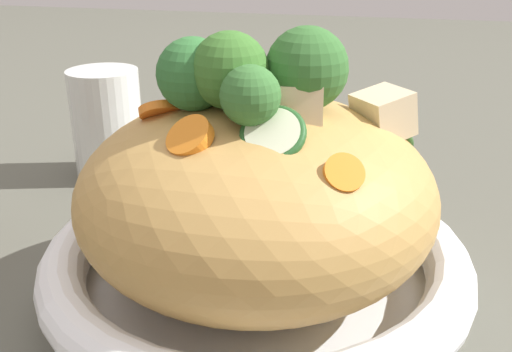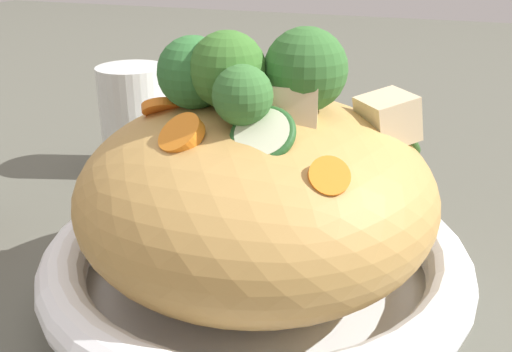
% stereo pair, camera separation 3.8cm
% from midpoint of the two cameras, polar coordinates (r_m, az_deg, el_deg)
% --- Properties ---
extents(ground_plane, '(3.00, 3.00, 0.00)m').
position_cam_midpoint_polar(ground_plane, '(0.43, -2.61, -11.94)').
color(ground_plane, '#515146').
extents(serving_bowl, '(0.29, 0.29, 0.05)m').
position_cam_midpoint_polar(serving_bowl, '(0.41, -2.67, -8.98)').
color(serving_bowl, white).
rests_on(serving_bowl, ground_plane).
extents(noodle_heap, '(0.24, 0.24, 0.13)m').
position_cam_midpoint_polar(noodle_heap, '(0.39, -2.83, -1.79)').
color(noodle_heap, '#B58A49').
rests_on(noodle_heap, serving_bowl).
extents(broccoli_florets, '(0.09, 0.12, 0.06)m').
position_cam_midpoint_polar(broccoli_florets, '(0.35, -3.79, 9.72)').
color(broccoli_florets, '#9EBE77').
rests_on(broccoli_florets, serving_bowl).
extents(carrot_coins, '(0.08, 0.15, 0.03)m').
position_cam_midpoint_polar(carrot_coins, '(0.33, -7.83, 3.99)').
color(carrot_coins, orange).
rests_on(carrot_coins, serving_bowl).
extents(zucchini_slices, '(0.14, 0.11, 0.05)m').
position_cam_midpoint_polar(zucchini_slices, '(0.38, 7.01, 4.82)').
color(zucchini_slices, beige).
rests_on(zucchini_slices, serving_bowl).
extents(chicken_chunks, '(0.09, 0.17, 0.05)m').
position_cam_midpoint_polar(chicken_chunks, '(0.37, 1.17, 7.17)').
color(chicken_chunks, beige).
rests_on(chicken_chunks, serving_bowl).
extents(drinking_glass, '(0.07, 0.07, 0.11)m').
position_cam_midpoint_polar(drinking_glass, '(0.64, -16.09, 4.94)').
color(drinking_glass, silver).
rests_on(drinking_glass, ground_plane).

